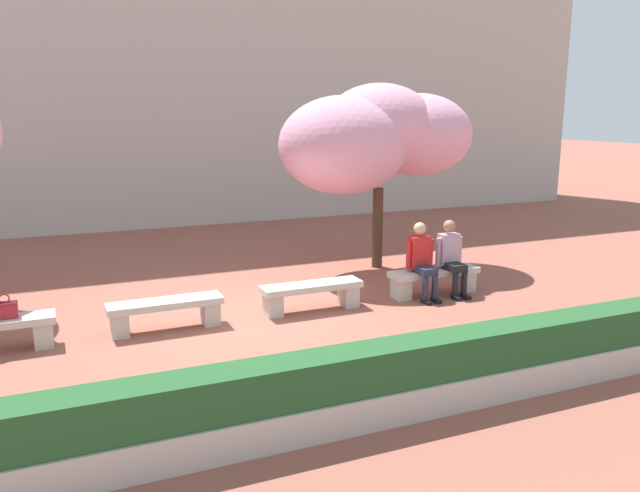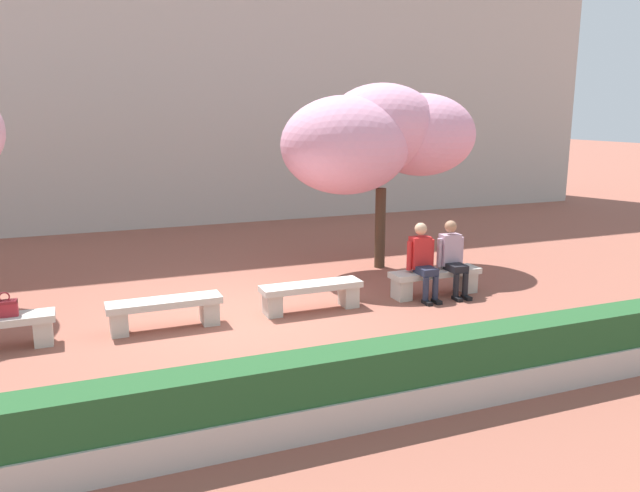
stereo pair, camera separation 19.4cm
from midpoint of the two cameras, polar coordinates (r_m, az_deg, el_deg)
name	(u,v)px [view 1 (the left image)]	position (r m, az deg, el deg)	size (l,w,h in m)	color
ground_plane	(243,320)	(9.71, -7.67, -6.69)	(100.00, 100.00, 0.00)	#8E5142
building_facade	(137,31)	(19.40, -16.67, 18.32)	(28.00, 4.00, 10.68)	#B7B2A8
stone_bench_near_west	(166,310)	(9.40, -14.51, -5.70)	(1.65, 0.43, 0.45)	#BCB7AD
stone_bench_center	(312,293)	(9.96, -1.33, -4.28)	(1.65, 0.43, 0.45)	#BCB7AD
stone_bench_near_east	(434,278)	(10.98, 9.88, -2.89)	(1.65, 0.43, 0.45)	#BCB7AD
person_seated_left	(422,258)	(10.69, 8.76, -1.06)	(0.51, 0.69, 1.29)	black
person_seated_right	(451,255)	(11.00, 11.40, -0.77)	(0.51, 0.69, 1.29)	black
handbag	(5,309)	(9.28, -27.38, -5.15)	(0.30, 0.15, 0.34)	#A3232D
cherry_tree_main	(376,137)	(12.35, 4.70, 9.91)	(4.04, 2.36, 3.66)	#473323
planter_hedge_foreground	(341,391)	(6.42, 1.03, -13.12)	(11.92, 0.50, 0.80)	#BCB7AD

